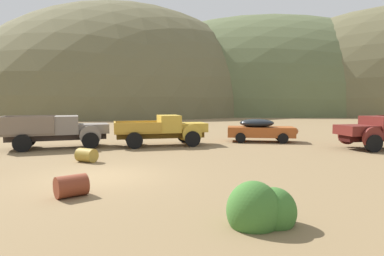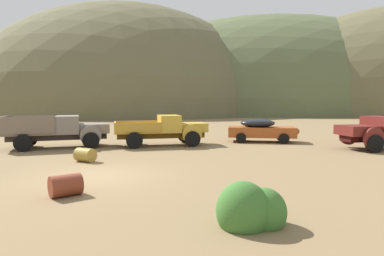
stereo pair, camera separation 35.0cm
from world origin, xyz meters
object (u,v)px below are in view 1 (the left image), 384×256
at_px(truck_faded_yellow, 168,130).
at_px(oil_drum_spare, 71,186).
at_px(truck_primer_gray, 64,131).
at_px(truck_oxblood, 383,131).
at_px(oil_drum_tipped, 87,155).
at_px(car_oxide_orange, 263,130).

relative_size(truck_faded_yellow, oil_drum_spare, 5.68).
xyz_separation_m(truck_primer_gray, oil_drum_spare, (3.97, -10.18, -0.70)).
relative_size(truck_primer_gray, truck_oxblood, 1.00).
xyz_separation_m(truck_primer_gray, truck_oxblood, (18.64, -0.83, 0.02)).
bearing_deg(truck_oxblood, oil_drum_tipped, 4.50).
bearing_deg(truck_faded_yellow, car_oxide_orange, 1.95).
height_order(oil_drum_spare, oil_drum_tipped, oil_drum_spare).
bearing_deg(truck_faded_yellow, truck_oxblood, -21.16).
xyz_separation_m(truck_primer_gray, truck_faded_yellow, (6.09, 0.97, -0.03)).
height_order(car_oxide_orange, oil_drum_spare, car_oxide_orange).
bearing_deg(oil_drum_spare, car_oxide_orange, 56.50).
distance_m(oil_drum_spare, oil_drum_tipped, 5.57).
height_order(truck_faded_yellow, truck_oxblood, truck_oxblood).
relative_size(truck_primer_gray, car_oxide_orange, 1.26).
bearing_deg(car_oxide_orange, truck_oxblood, -21.17).
height_order(truck_faded_yellow, oil_drum_spare, truck_faded_yellow).
height_order(truck_faded_yellow, car_oxide_orange, truck_faded_yellow).
bearing_deg(truck_faded_yellow, oil_drum_spare, -113.79).
relative_size(truck_primer_gray, oil_drum_tipped, 5.77).
bearing_deg(truck_oxblood, car_oxide_orange, -38.95).
height_order(truck_oxblood, oil_drum_tipped, truck_oxblood).
xyz_separation_m(truck_faded_yellow, car_oxide_orange, (6.39, 1.71, -0.17)).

